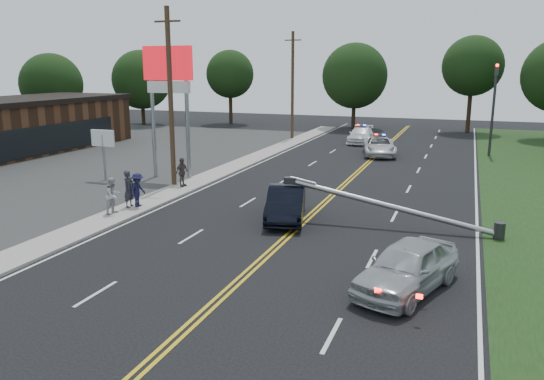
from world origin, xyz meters
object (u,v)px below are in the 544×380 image
at_px(pylon_sign, 168,80).
at_px(bystander_c, 138,190).
at_px(small_sign, 103,143).
at_px(emergency_b, 361,135).
at_px(fallen_streetlight, 401,209).
at_px(utility_pole_far, 292,85).
at_px(crashed_sedan, 286,203).
at_px(traffic_signal, 494,102).
at_px(emergency_a, 379,146).
at_px(bystander_d, 182,172).
at_px(utility_pole_mid, 171,98).
at_px(bystander_a, 129,189).
at_px(waiting_sedan, 407,267).
at_px(bystander_b, 113,196).

relative_size(pylon_sign, bystander_c, 4.82).
distance_m(small_sign, emergency_b, 24.67).
height_order(small_sign, bystander_c, small_sign).
bearing_deg(fallen_streetlight, bystander_c, -175.34).
xyz_separation_m(emergency_b, bystander_c, (-5.72, -26.79, 0.22)).
bearing_deg(emergency_b, utility_pole_far, 173.47).
distance_m(fallen_streetlight, crashed_sedan, 5.07).
relative_size(traffic_signal, emergency_a, 1.37).
bearing_deg(emergency_b, bystander_d, -109.76).
height_order(fallen_streetlight, utility_pole_mid, utility_pole_mid).
xyz_separation_m(pylon_sign, traffic_signal, (18.80, 16.00, -1.79)).
bearing_deg(bystander_a, crashed_sedan, -83.75).
bearing_deg(bystander_d, bystander_a, -172.66).
bearing_deg(emergency_b, fallen_streetlight, -80.03).
bearing_deg(bystander_a, bystander_d, -1.91).
bearing_deg(fallen_streetlight, utility_pole_mid, 163.36).
distance_m(small_sign, bystander_c, 7.77).
bearing_deg(bystander_d, utility_pole_far, 10.30).
xyz_separation_m(fallen_streetlight, bystander_c, (-12.42, -1.01, 0.03)).
distance_m(small_sign, crashed_sedan, 13.90).
relative_size(small_sign, emergency_b, 0.62).
height_order(crashed_sedan, bystander_d, bystander_d).
relative_size(waiting_sedan, bystander_d, 2.77).
bearing_deg(bystander_b, crashed_sedan, -66.86).
bearing_deg(fallen_streetlight, bystander_b, -169.04).
height_order(emergency_a, bystander_b, bystander_b).
bearing_deg(bystander_c, emergency_b, -13.39).
xyz_separation_m(traffic_signal, crashed_sedan, (-9.17, -22.27, -3.45)).
distance_m(emergency_a, bystander_b, 23.45).
bearing_deg(pylon_sign, waiting_sedan, -38.44).
height_order(utility_pole_mid, waiting_sedan, utility_pole_mid).
relative_size(utility_pole_mid, utility_pole_far, 1.00).
distance_m(utility_pole_mid, utility_pole_far, 22.00).
xyz_separation_m(small_sign, fallen_streetlight, (18.19, -4.00, -1.41)).
xyz_separation_m(waiting_sedan, emergency_a, (-4.96, 25.70, -0.07)).
bearing_deg(waiting_sedan, emergency_b, 122.86).
distance_m(traffic_signal, emergency_b, 11.97).
xyz_separation_m(pylon_sign, emergency_b, (7.99, 19.77, -5.27)).
distance_m(small_sign, emergency_a, 20.92).
bearing_deg(traffic_signal, utility_pole_far, 167.11).
bearing_deg(emergency_a, bystander_c, -124.85).
distance_m(bystander_b, bystander_c, 1.50).
bearing_deg(bystander_c, pylon_sign, 16.58).
height_order(bystander_c, bystander_d, bystander_d).
distance_m(utility_pole_far, waiting_sedan, 35.73).
bearing_deg(bystander_b, bystander_a, 7.59).
height_order(pylon_sign, crashed_sedan, pylon_sign).
bearing_deg(small_sign, bystander_c, -41.00).
height_order(utility_pole_far, bystander_b, utility_pole_far).
bearing_deg(pylon_sign, bystander_d, -48.67).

